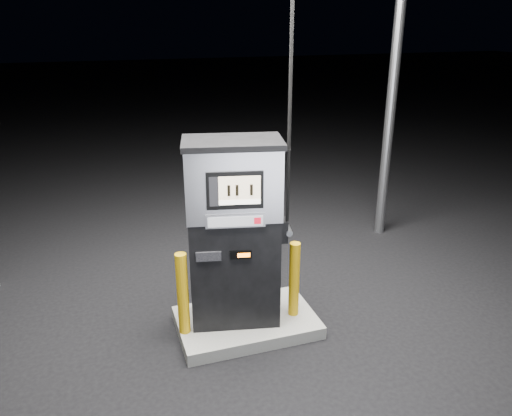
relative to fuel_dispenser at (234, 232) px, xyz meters
name	(u,v)px	position (x,y,z in m)	size (l,w,h in m)	color
ground	(247,328)	(0.12, -0.05, -1.24)	(80.00, 80.00, 0.00)	black
pump_island	(247,322)	(0.12, -0.05, -1.16)	(1.60, 1.00, 0.15)	slate
fuel_dispenser	(234,232)	(0.00, 0.00, 0.00)	(1.22, 0.83, 4.40)	black
bollard_left	(183,294)	(-0.62, -0.11, -0.61)	(0.13, 0.13, 0.96)	#C5930A
bollard_right	(294,279)	(0.67, -0.15, -0.63)	(0.12, 0.12, 0.92)	#C5930A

